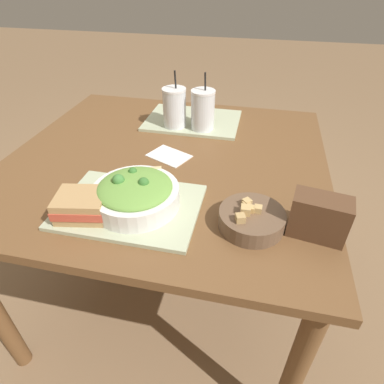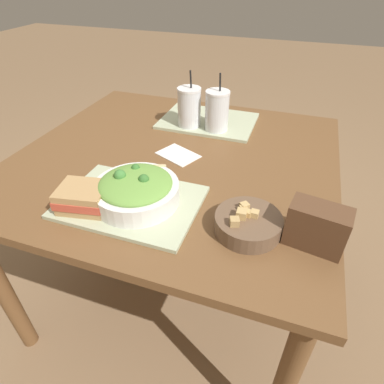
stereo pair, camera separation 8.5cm
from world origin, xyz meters
name	(u,v)px [view 1 (the left image)]	position (x,y,z in m)	size (l,w,h in m)	color
ground_plane	(173,287)	(0.00, 0.00, 0.00)	(12.00, 12.00, 0.00)	#846647
dining_table	(167,179)	(0.00, 0.00, 0.65)	(1.12, 1.07, 0.74)	brown
tray_near	(130,206)	(-0.02, -0.30, 0.75)	(0.39, 0.28, 0.01)	#B2BC99
tray_far	(193,120)	(0.03, 0.31, 0.75)	(0.39, 0.28, 0.01)	#B2BC99
salad_bowl	(135,193)	(0.00, -0.29, 0.80)	(0.24, 0.24, 0.10)	white
soup_bowl	(251,218)	(0.32, -0.30, 0.77)	(0.17, 0.17, 0.07)	brown
sandwich_near	(82,205)	(-0.13, -0.37, 0.79)	(0.15, 0.13, 0.06)	tan
baguette_near	(144,176)	(-0.01, -0.19, 0.78)	(0.13, 0.09, 0.06)	#DBBC84
drink_cup_dark	(175,109)	(-0.03, 0.24, 0.83)	(0.10, 0.10, 0.22)	silver
drink_cup_red	(203,111)	(0.09, 0.24, 0.83)	(0.10, 0.10, 0.23)	silver
chip_bag	(319,217)	(0.49, -0.30, 0.80)	(0.15, 0.10, 0.12)	brown
napkin_folded	(169,156)	(0.01, 0.01, 0.75)	(0.17, 0.15, 0.00)	white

